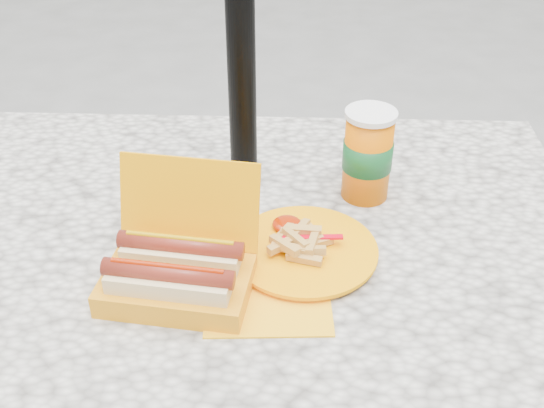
{
  "coord_description": "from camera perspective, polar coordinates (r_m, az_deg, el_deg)",
  "views": [
    {
      "loc": [
        0.09,
        -0.94,
        1.44
      ],
      "look_at": [
        0.06,
        -0.01,
        0.8
      ],
      "focal_mm": 45.0,
      "sensor_mm": 36.0,
      "label": 1
    }
  ],
  "objects": [
    {
      "name": "fries_plate",
      "position": [
        1.09,
        2.41,
        -4.04
      ],
      "size": [
        0.27,
        0.31,
        0.04
      ],
      "rotation": [
        0.0,
        0.0,
        -0.24
      ],
      "color": "#F9AE13",
      "rests_on": "picnic_table"
    },
    {
      "name": "hotdog_box",
      "position": [
        1.02,
        -7.93,
        -5.56
      ],
      "size": [
        0.24,
        0.21,
        0.17
      ],
      "rotation": [
        0.0,
        0.0,
        -0.13
      ],
      "color": "#F39500",
      "rests_on": "picnic_table"
    },
    {
      "name": "soda_cup",
      "position": [
        1.21,
        8.0,
        4.12
      ],
      "size": [
        0.09,
        0.09,
        0.17
      ],
      "rotation": [
        0.0,
        0.0,
        0.12
      ],
      "color": "#E46400",
      "rests_on": "picnic_table"
    },
    {
      "name": "picnic_table",
      "position": [
        1.23,
        -2.74,
        -5.76
      ],
      "size": [
        1.2,
        0.8,
        0.75
      ],
      "color": "beige",
      "rests_on": "ground"
    }
  ]
}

